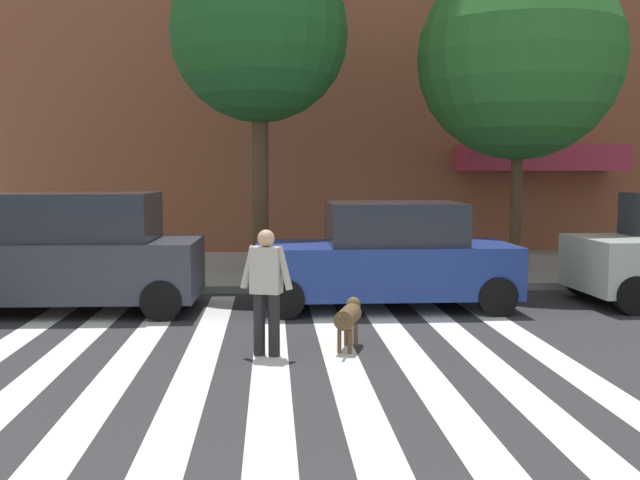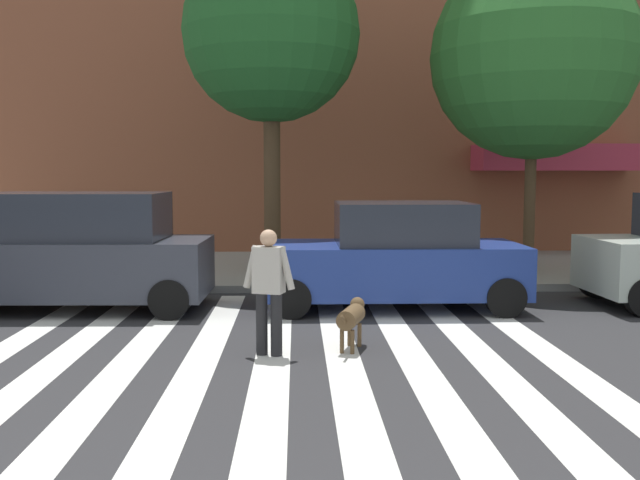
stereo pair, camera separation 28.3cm
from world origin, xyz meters
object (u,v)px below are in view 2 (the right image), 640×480
(street_tree_middle, at_px, (534,56))
(pedestrian_dog_walker, at_px, (269,285))
(parked_car_third_in_line, at_px, (395,258))
(dog_on_leash, at_px, (352,316))
(parked_car_behind_first, at_px, (68,253))
(street_tree_nearest, at_px, (271,34))

(street_tree_middle, relative_size, pedestrian_dog_walker, 4.20)
(parked_car_third_in_line, xyz_separation_m, dog_on_leash, (-0.97, -2.91, -0.44))
(dog_on_leash, bearing_deg, parked_car_third_in_line, 71.64)
(parked_car_behind_first, relative_size, street_tree_middle, 0.72)
(parked_car_behind_first, height_order, street_tree_middle, street_tree_middle)
(parked_car_behind_first, xyz_separation_m, dog_on_leash, (4.66, -2.91, -0.55))
(street_tree_middle, height_order, dog_on_leash, street_tree_middle)
(parked_car_third_in_line, distance_m, pedestrian_dog_walker, 3.82)
(street_tree_middle, xyz_separation_m, pedestrian_dog_walker, (-5.44, -6.33, -3.90))
(parked_car_behind_first, height_order, street_tree_nearest, street_tree_nearest)
(parked_car_behind_first, distance_m, parked_car_third_in_line, 5.63)
(parked_car_third_in_line, height_order, street_tree_middle, street_tree_middle)
(parked_car_behind_first, bearing_deg, pedestrian_dog_walker, -41.98)
(street_tree_nearest, xyz_separation_m, pedestrian_dog_walker, (0.16, -6.43, -4.35))
(parked_car_third_in_line, bearing_deg, pedestrian_dog_walker, -122.73)
(parked_car_third_in_line, xyz_separation_m, pedestrian_dog_walker, (-2.06, -3.21, 0.04))
(parked_car_behind_first, distance_m, street_tree_nearest, 6.35)
(street_tree_nearest, relative_size, pedestrian_dog_walker, 4.29)
(dog_on_leash, bearing_deg, parked_car_behind_first, 148.03)
(parked_car_third_in_line, distance_m, street_tree_nearest, 5.88)
(parked_car_third_in_line, distance_m, street_tree_middle, 6.05)
(street_tree_nearest, xyz_separation_m, dog_on_leash, (1.26, -6.13, -4.83))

